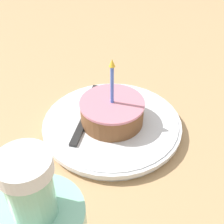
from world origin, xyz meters
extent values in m
cube|color=tan|center=(0.00, 0.00, -0.02)|extent=(2.40, 2.40, 0.04)
cylinder|color=silver|center=(-0.02, -0.02, 0.01)|extent=(0.22, 0.22, 0.02)
cylinder|color=silver|center=(-0.02, -0.02, 0.01)|extent=(0.23, 0.23, 0.01)
cylinder|color=brown|center=(-0.02, -0.02, 0.04)|extent=(0.10, 0.10, 0.04)
cylinder|color=#D17A8C|center=(-0.02, -0.02, 0.06)|extent=(0.11, 0.11, 0.00)
cylinder|color=#4C72E0|center=(-0.02, -0.02, 0.09)|extent=(0.01, 0.01, 0.07)
cone|color=yellow|center=(-0.02, -0.02, 0.13)|extent=(0.01, 0.01, 0.01)
cube|color=#262626|center=(-0.05, -0.06, 0.02)|extent=(0.09, 0.09, 0.00)
cube|color=#262626|center=(-0.10, 0.00, 0.02)|extent=(0.05, 0.05, 0.00)
cylinder|color=#8CD1B2|center=(0.17, -0.21, 0.18)|extent=(0.03, 0.03, 0.04)
cylinder|color=white|center=(0.17, -0.21, 0.21)|extent=(0.04, 0.04, 0.01)
camera|label=1|loc=(0.31, -0.24, 0.36)|focal=50.00mm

